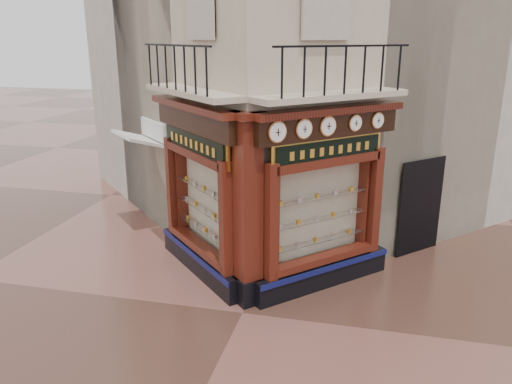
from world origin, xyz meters
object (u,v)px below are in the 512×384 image
(corner_pilaster, at_px, (248,214))
(clock_b, at_px, (304,129))
(clock_d, at_px, (355,123))
(awning, at_px, (144,231))
(clock_a, at_px, (277,132))
(clock_c, at_px, (328,126))
(clock_e, at_px, (378,120))
(signboard_right, at_px, (329,150))
(signboard_left, at_px, (194,143))

(corner_pilaster, distance_m, clock_b, 2.00)
(clock_d, xyz_separation_m, awning, (-5.83, 1.84, -3.62))
(clock_a, relative_size, clock_b, 1.05)
(clock_a, xyz_separation_m, awning, (-4.47, 3.21, -3.62))
(clock_c, distance_m, clock_d, 0.72)
(clock_e, distance_m, signboard_right, 1.31)
(clock_a, bearing_deg, signboard_right, 4.64)
(awning, bearing_deg, clock_b, -164.50)
(clock_e, bearing_deg, signboard_right, 174.75)
(clock_a, xyz_separation_m, signboard_left, (-2.04, 1.04, -0.52))
(clock_a, distance_m, clock_b, 0.62)
(signboard_left, bearing_deg, clock_d, -129.53)
(clock_c, height_order, clock_d, clock_c)
(corner_pilaster, bearing_deg, awning, 95.71)
(clock_a, xyz_separation_m, clock_c, (0.86, 0.86, 0.00))
(clock_d, distance_m, signboard_left, 3.46)
(corner_pilaster, height_order, awning, corner_pilaster)
(clock_b, height_order, signboard_left, clock_b)
(clock_c, distance_m, awning, 6.85)
(clock_b, bearing_deg, clock_d, 0.00)
(clock_b, relative_size, signboard_right, 0.19)
(clock_d, bearing_deg, signboard_left, 140.47)
(clock_a, distance_m, signboard_right, 1.46)
(clock_a, bearing_deg, corner_pilaster, 132.22)
(clock_e, bearing_deg, clock_a, -180.00)
(clock_b, bearing_deg, clock_a, -180.00)
(clock_e, xyz_separation_m, awning, (-6.28, 1.40, -3.62))
(signboard_left, bearing_deg, clock_a, -162.08)
(clock_e, relative_size, signboard_right, 0.17)
(clock_e, height_order, awning, clock_e)
(signboard_right, bearing_deg, awning, 112.93)
(clock_d, bearing_deg, signboard_right, 169.05)
(corner_pilaster, relative_size, clock_a, 9.62)
(corner_pilaster, bearing_deg, signboard_right, -10.25)
(clock_b, height_order, signboard_right, clock_b)
(clock_a, bearing_deg, clock_b, 0.00)
(clock_a, height_order, signboard_right, clock_a)
(clock_c, bearing_deg, signboard_left, 131.32)
(clock_a, distance_m, awning, 6.59)
(clock_c, relative_size, signboard_left, 0.18)
(corner_pilaster, height_order, clock_a, corner_pilaster)
(awning, bearing_deg, corner_pilaster, -174.29)
(corner_pilaster, relative_size, signboard_right, 1.94)
(awning, distance_m, signboard_left, 4.50)
(clock_a, height_order, awning, clock_a)
(corner_pilaster, bearing_deg, clock_c, -14.96)
(signboard_right, bearing_deg, corner_pilaster, 169.75)
(clock_c, distance_m, signboard_left, 2.95)
(clock_d, bearing_deg, clock_a, -180.00)
(corner_pilaster, bearing_deg, clock_a, -47.78)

